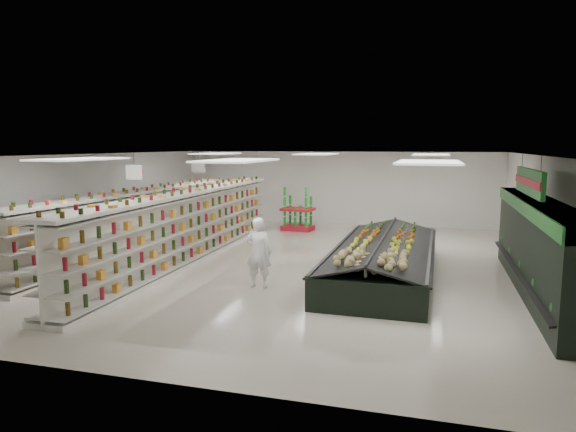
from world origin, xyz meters
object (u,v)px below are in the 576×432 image
(shopper_main, at_px, (258,252))
(gondola_center, at_px, (187,229))
(gondola_left, at_px, (142,223))
(produce_island, at_px, (384,257))
(soda_endcap, at_px, (298,211))
(shopper_background, at_px, (207,220))

(shopper_main, bearing_deg, gondola_center, -38.24)
(gondola_center, bearing_deg, gondola_left, 153.74)
(produce_island, height_order, shopper_main, shopper_main)
(gondola_left, distance_m, soda_endcap, 6.66)
(soda_endcap, relative_size, shopper_background, 1.03)
(gondola_left, xyz_separation_m, shopper_main, (5.20, -3.20, -0.04))
(soda_endcap, xyz_separation_m, shopper_main, (1.23, -8.54, 0.08))
(gondola_left, height_order, shopper_main, gondola_left)
(gondola_left, height_order, shopper_background, gondola_left)
(gondola_left, distance_m, shopper_background, 2.46)
(produce_island, bearing_deg, shopper_main, -143.78)
(soda_endcap, bearing_deg, shopper_main, -81.81)
(gondola_center, relative_size, produce_island, 1.67)
(gondola_left, bearing_deg, produce_island, -5.40)
(shopper_background, bearing_deg, shopper_main, -145.97)
(gondola_left, height_order, gondola_center, gondola_center)
(produce_island, relative_size, shopper_background, 4.59)
(shopper_main, bearing_deg, produce_island, -146.62)
(gondola_center, height_order, shopper_main, gondola_center)
(shopper_main, bearing_deg, shopper_background, -56.93)
(produce_island, relative_size, shopper_main, 4.17)
(produce_island, relative_size, soda_endcap, 4.47)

